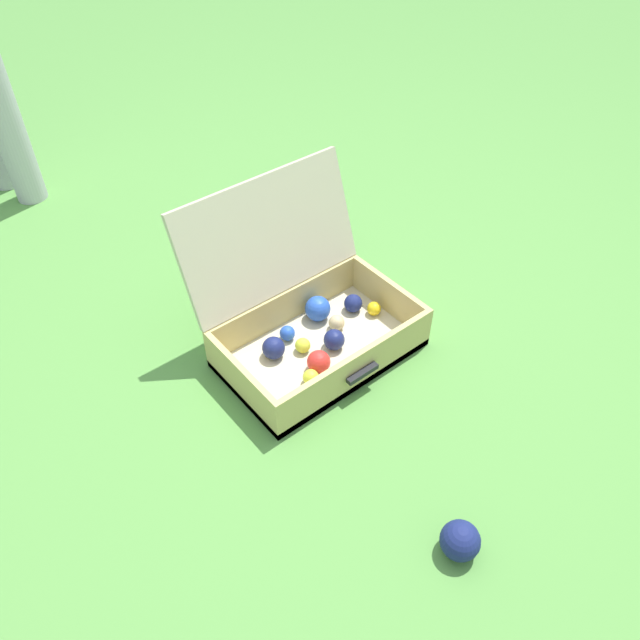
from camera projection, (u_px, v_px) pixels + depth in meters
ground_plane at (325, 341)px, 2.04m from camera, size 16.00×16.00×0.00m
open_suitcase at (307, 316)px, 1.96m from camera, size 0.60×0.52×0.50m
stray_ball_on_grass at (460, 541)px, 1.49m from camera, size 0.10×0.10×0.10m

